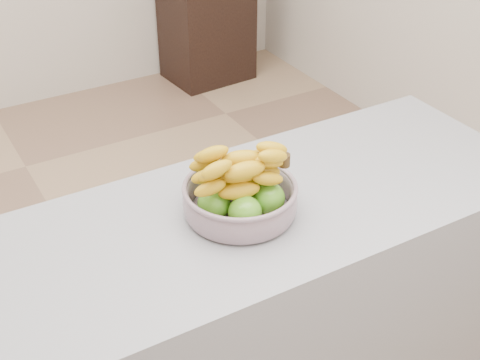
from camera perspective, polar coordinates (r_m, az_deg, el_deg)
The scene contains 4 objects.
ground at distance 2.79m, azimuth -11.18°, elevation -10.46°, with size 4.00×4.00×0.00m, color tan.
counter at distance 1.94m, azimuth -4.01°, elevation -15.01°, with size 2.00×0.60×0.90m, color gray.
cabinet at distance 4.47m, azimuth -2.90°, elevation 14.29°, with size 0.52×0.41×0.93m, color black.
fruit_bowl at distance 1.66m, azimuth -0.00°, elevation -1.21°, with size 0.29×0.29×0.18m.
Camera 1 is at (-0.54, -1.98, 1.89)m, focal length 50.00 mm.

